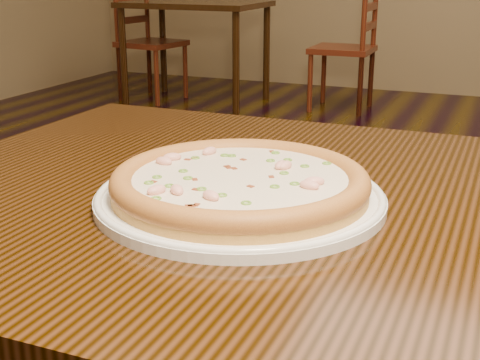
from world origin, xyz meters
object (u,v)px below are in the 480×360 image
at_px(chair_b, 350,49).
at_px(chair_a, 146,42).
at_px(pizza, 240,182).
at_px(hero_table, 343,277).
at_px(plate, 240,197).
at_px(bg_table_left, 196,15).

bearing_deg(chair_b, chair_a, -172.80).
height_order(pizza, chair_b, chair_b).
bearing_deg(hero_table, plate, -157.38).
height_order(hero_table, chair_a, chair_a).
height_order(pizza, chair_a, chair_a).
height_order(pizza, bg_table_left, pizza).
relative_size(pizza, bg_table_left, 0.31).
bearing_deg(hero_table, chair_b, 103.46).
xyz_separation_m(pizza, bg_table_left, (-1.96, 3.84, -0.12)).
height_order(plate, bg_table_left, plate).
relative_size(plate, bg_table_left, 0.35).
height_order(hero_table, pizza, pizza).
bearing_deg(chair_a, hero_table, -56.47).
relative_size(bg_table_left, chair_b, 1.05).
bearing_deg(plate, chair_a, 121.90).
xyz_separation_m(bg_table_left, chair_b, (1.13, 0.19, -0.22)).
bearing_deg(bg_table_left, chair_a, -178.90).
height_order(hero_table, plate, plate).
bearing_deg(chair_a, bg_table_left, 1.10).
bearing_deg(hero_table, bg_table_left, 118.75).
relative_size(hero_table, pizza, 3.86).
distance_m(bg_table_left, chair_b, 1.16).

